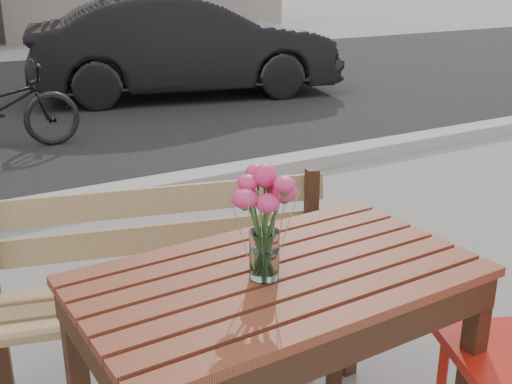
# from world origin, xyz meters

# --- Properties ---
(street) EXTENTS (30.00, 8.12, 0.12)m
(street) POSITION_xyz_m (0.00, 5.06, 0.03)
(street) COLOR black
(street) RESTS_ON ground
(main_table) EXTENTS (1.27, 0.77, 0.77)m
(main_table) POSITION_xyz_m (0.09, 0.14, 0.64)
(main_table) COLOR maroon
(main_table) RESTS_ON ground
(main_bench) EXTENTS (1.48, 0.77, 0.88)m
(main_bench) POSITION_xyz_m (-0.04, 0.80, 0.54)
(main_bench) COLOR #967A4E
(main_bench) RESTS_ON ground
(main_vase) EXTENTS (0.20, 0.20, 0.36)m
(main_vase) POSITION_xyz_m (0.03, 0.13, 0.99)
(main_vase) COLOR white
(main_vase) RESTS_ON main_table
(parked_car) EXTENTS (4.17, 2.23, 1.31)m
(parked_car) POSITION_xyz_m (2.59, 6.48, 0.65)
(parked_car) COLOR black
(parked_car) RESTS_ON ground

